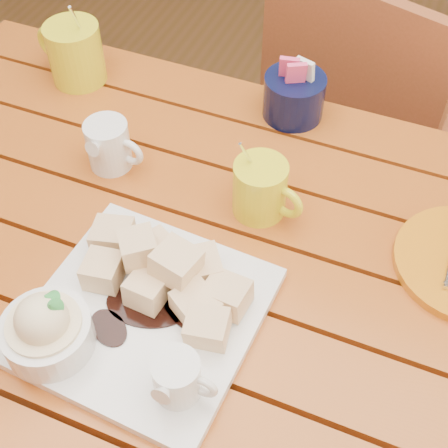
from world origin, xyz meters
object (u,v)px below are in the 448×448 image
at_px(table, 194,292).
at_px(chair_far, 360,125).
at_px(coffee_mug_right, 261,188).
at_px(dessert_plate, 126,311).
at_px(coffee_mug_left, 74,52).

distance_m(table, chair_far, 0.69).
height_order(coffee_mug_right, chair_far, coffee_mug_right).
relative_size(dessert_plate, coffee_mug_left, 1.83).
xyz_separation_m(coffee_mug_right, chair_far, (0.06, 0.56, -0.31)).
relative_size(dessert_plate, coffee_mug_right, 2.24).
bearing_deg(chair_far, coffee_mug_right, 101.17).
bearing_deg(dessert_plate, table, 79.98).
xyz_separation_m(table, coffee_mug_right, (0.06, 0.11, 0.15)).
bearing_deg(table, chair_far, 79.81).
relative_size(table, chair_far, 1.37).
height_order(dessert_plate, coffee_mug_left, coffee_mug_left).
xyz_separation_m(table, dessert_plate, (-0.03, -0.14, 0.14)).
distance_m(coffee_mug_right, chair_far, 0.64).
distance_m(coffee_mug_left, chair_far, 0.69).
xyz_separation_m(dessert_plate, coffee_mug_right, (0.09, 0.25, 0.01)).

